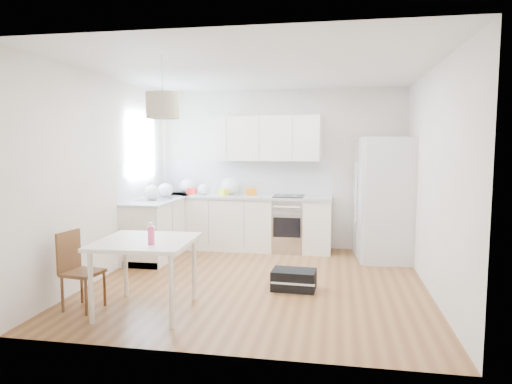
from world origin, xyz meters
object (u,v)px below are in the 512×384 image
at_px(dining_chair, 83,271).
at_px(dining_table, 146,248).
at_px(gym_bag, 294,280).
at_px(refrigerator, 385,199).

bearing_deg(dining_chair, dining_table, 14.42).
xyz_separation_m(dining_table, dining_chair, (-0.69, -0.07, -0.26)).
bearing_deg(gym_bag, dining_chair, -151.02).
bearing_deg(dining_table, dining_chair, -176.57).
relative_size(refrigerator, dining_table, 1.85).
relative_size(dining_table, dining_chair, 1.21).
distance_m(refrigerator, dining_table, 3.87).
height_order(dining_table, gym_bag, dining_table).
distance_m(refrigerator, gym_bag, 2.29).
bearing_deg(dining_table, refrigerator, 42.66).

